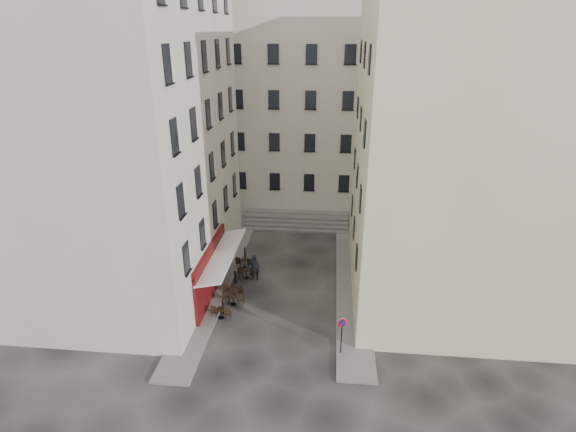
# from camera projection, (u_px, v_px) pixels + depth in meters

# --- Properties ---
(ground) EXTENTS (90.00, 90.00, 0.00)m
(ground) POSITION_uv_depth(u_px,v_px,m) (279.00, 308.00, 27.55)
(ground) COLOR black
(ground) RESTS_ON ground
(sidewalk_left) EXTENTS (2.00, 22.00, 0.12)m
(sidewalk_left) POSITION_uv_depth(u_px,v_px,m) (222.00, 271.00, 31.61)
(sidewalk_left) COLOR slate
(sidewalk_left) RESTS_ON ground
(sidewalk_right) EXTENTS (2.00, 18.00, 0.12)m
(sidewalk_right) POSITION_uv_depth(u_px,v_px,m) (351.00, 285.00, 29.87)
(sidewalk_right) COLOR slate
(sidewalk_right) RESTS_ON ground
(building_left) EXTENTS (12.20, 16.20, 20.60)m
(building_left) POSITION_uv_depth(u_px,v_px,m) (112.00, 127.00, 27.28)
(building_left) COLOR beige
(building_left) RESTS_ON ground
(building_right) EXTENTS (12.20, 14.20, 18.60)m
(building_right) POSITION_uv_depth(u_px,v_px,m) (463.00, 150.00, 26.21)
(building_right) COLOR beige
(building_right) RESTS_ON ground
(building_back) EXTENTS (18.20, 10.20, 18.60)m
(building_back) POSITION_uv_depth(u_px,v_px,m) (292.00, 105.00, 41.49)
(building_back) COLOR beige
(building_back) RESTS_ON ground
(cafe_storefront) EXTENTS (1.74, 7.30, 3.50)m
(cafe_storefront) POSITION_uv_depth(u_px,v_px,m) (212.00, 270.00, 28.14)
(cafe_storefront) COLOR #4D0B0E
(cafe_storefront) RESTS_ON ground
(stone_steps) EXTENTS (9.00, 3.15, 0.80)m
(stone_steps) POSITION_uv_depth(u_px,v_px,m) (296.00, 221.00, 38.94)
(stone_steps) COLOR slate
(stone_steps) RESTS_ON ground
(bollard_near) EXTENTS (0.12, 0.12, 0.98)m
(bollard_near) POSITION_uv_depth(u_px,v_px,m) (223.00, 307.00, 26.73)
(bollard_near) COLOR black
(bollard_near) RESTS_ON ground
(bollard_mid) EXTENTS (0.12, 0.12, 0.98)m
(bollard_mid) POSITION_uv_depth(u_px,v_px,m) (235.00, 277.00, 29.94)
(bollard_mid) COLOR black
(bollard_mid) RESTS_ON ground
(bollard_far) EXTENTS (0.12, 0.12, 0.98)m
(bollard_far) POSITION_uv_depth(u_px,v_px,m) (245.00, 253.00, 33.15)
(bollard_far) COLOR black
(bollard_far) RESTS_ON ground
(no_parking_sign) EXTENTS (0.49, 0.21, 2.26)m
(no_parking_sign) POSITION_uv_depth(u_px,v_px,m) (342.00, 329.00, 22.98)
(no_parking_sign) COLOR black
(no_parking_sign) RESTS_ON ground
(bistro_table_a) EXTENTS (1.18, 0.55, 0.83)m
(bistro_table_a) POSITION_uv_depth(u_px,v_px,m) (221.00, 312.00, 26.40)
(bistro_table_a) COLOR black
(bistro_table_a) RESTS_ON ground
(bistro_table_b) EXTENTS (1.32, 0.62, 0.93)m
(bistro_table_b) POSITION_uv_depth(u_px,v_px,m) (233.00, 298.00, 27.67)
(bistro_table_b) COLOR black
(bistro_table_b) RESTS_ON ground
(bistro_table_c) EXTENTS (1.31, 0.61, 0.92)m
(bistro_table_c) POSITION_uv_depth(u_px,v_px,m) (234.00, 291.00, 28.48)
(bistro_table_c) COLOR black
(bistro_table_c) RESTS_ON ground
(bistro_table_d) EXTENTS (1.15, 0.54, 0.81)m
(bistro_table_d) POSITION_uv_depth(u_px,v_px,m) (246.00, 273.00, 30.66)
(bistro_table_d) COLOR black
(bistro_table_d) RESTS_ON ground
(bistro_table_e) EXTENTS (1.21, 0.57, 0.85)m
(bistro_table_e) POSITION_uv_depth(u_px,v_px,m) (244.00, 263.00, 31.93)
(bistro_table_e) COLOR black
(bistro_table_e) RESTS_ON ground
(pedestrian) EXTENTS (0.73, 0.51, 1.90)m
(pedestrian) POSITION_uv_depth(u_px,v_px,m) (254.00, 267.00, 30.28)
(pedestrian) COLOR black
(pedestrian) RESTS_ON ground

